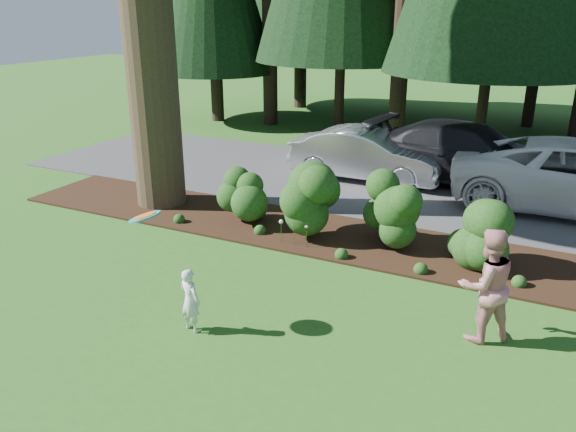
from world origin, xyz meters
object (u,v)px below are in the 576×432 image
object	(u,v)px
car_dark_suv	(469,154)
child	(190,300)
adult	(486,285)
car_silver_wagon	(367,155)
frisbee	(145,217)

from	to	relation	value
car_dark_suv	child	world-z (taller)	car_dark_suv
adult	car_silver_wagon	bearing A→B (deg)	-96.79
car_silver_wagon	car_dark_suv	size ratio (longest dim) A/B	0.76
car_silver_wagon	child	world-z (taller)	car_silver_wagon
car_dark_suv	frisbee	world-z (taller)	frisbee
car_dark_suv	frisbee	xyz separation A→B (m)	(-3.27, -10.12, 0.98)
child	adult	size ratio (longest dim) A/B	0.59
car_silver_wagon	car_dark_suv	xyz separation A→B (m)	(2.78, 0.90, 0.12)
car_silver_wagon	adult	bearing A→B (deg)	-149.81
adult	frisbee	distance (m)	5.29
car_silver_wagon	car_dark_suv	world-z (taller)	car_dark_suv
car_silver_wagon	frisbee	xyz separation A→B (m)	(-0.50, -9.23, 1.10)
car_dark_suv	child	size ratio (longest dim) A/B	5.49
child	frisbee	distance (m)	1.49
adult	frisbee	bearing A→B (deg)	-16.20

